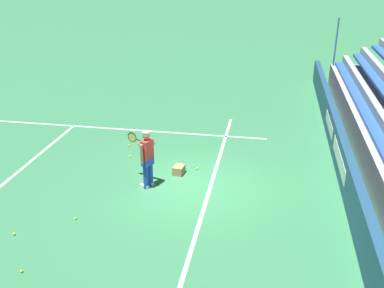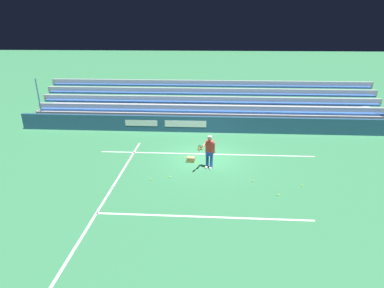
{
  "view_description": "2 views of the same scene",
  "coord_description": "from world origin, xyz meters",
  "px_view_note": "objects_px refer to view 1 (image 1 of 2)",
  "views": [
    {
      "loc": [
        -11.26,
        -2.04,
        6.2
      ],
      "look_at": [
        -0.24,
        -0.02,
        1.46
      ],
      "focal_mm": 42.0,
      "sensor_mm": 36.0,
      "label": 1
    },
    {
      "loc": [
        -0.13,
        15.0,
        6.65
      ],
      "look_at": [
        0.66,
        1.7,
        1.45
      ],
      "focal_mm": 28.0,
      "sensor_mm": 36.0,
      "label": 2
    }
  ],
  "objects_px": {
    "tennis_ball_midcourt": "(75,218)",
    "tennis_ball_near_player": "(130,156)",
    "tennis_player": "(147,158)",
    "tennis_ball_stray_back": "(129,146)",
    "ball_box_cardboard": "(179,170)",
    "tennis_ball_toward_net": "(197,168)",
    "tennis_ball_by_box": "(21,271)",
    "tennis_ball_far_right": "(14,234)"
  },
  "relations": [
    {
      "from": "ball_box_cardboard",
      "to": "tennis_ball_toward_net",
      "type": "relative_size",
      "value": 6.06
    },
    {
      "from": "tennis_player",
      "to": "tennis_ball_toward_net",
      "type": "xyz_separation_m",
      "value": [
        1.37,
        -1.22,
        -0.86
      ]
    },
    {
      "from": "ball_box_cardboard",
      "to": "tennis_ball_toward_net",
      "type": "xyz_separation_m",
      "value": [
        0.41,
        -0.5,
        -0.1
      ]
    },
    {
      "from": "tennis_player",
      "to": "ball_box_cardboard",
      "type": "distance_m",
      "value": 1.42
    },
    {
      "from": "tennis_ball_near_player",
      "to": "ball_box_cardboard",
      "type": "bearing_deg",
      "value": -115.86
    },
    {
      "from": "tennis_ball_toward_net",
      "to": "tennis_ball_stray_back",
      "type": "bearing_deg",
      "value": 63.08
    },
    {
      "from": "tennis_ball_far_right",
      "to": "tennis_player",
      "type": "bearing_deg",
      "value": -40.14
    },
    {
      "from": "tennis_ball_near_player",
      "to": "tennis_ball_by_box",
      "type": "xyz_separation_m",
      "value": [
        -6.04,
        0.47,
        0.0
      ]
    },
    {
      "from": "tennis_ball_far_right",
      "to": "ball_box_cardboard",
      "type": "bearing_deg",
      "value": -39.34
    },
    {
      "from": "tennis_ball_stray_back",
      "to": "tennis_ball_midcourt",
      "type": "xyz_separation_m",
      "value": [
        -4.76,
        -0.11,
        0.0
      ]
    },
    {
      "from": "tennis_ball_near_player",
      "to": "tennis_ball_toward_net",
      "type": "relative_size",
      "value": 1.0
    },
    {
      "from": "tennis_ball_far_right",
      "to": "tennis_ball_stray_back",
      "type": "bearing_deg",
      "value": -10.54
    },
    {
      "from": "tennis_ball_midcourt",
      "to": "tennis_ball_near_player",
      "type": "height_order",
      "value": "same"
    },
    {
      "from": "tennis_ball_midcourt",
      "to": "tennis_ball_by_box",
      "type": "relative_size",
      "value": 1.0
    },
    {
      "from": "tennis_ball_midcourt",
      "to": "tennis_ball_near_player",
      "type": "distance_m",
      "value": 3.91
    },
    {
      "from": "tennis_player",
      "to": "tennis_ball_toward_net",
      "type": "relative_size",
      "value": 25.98
    },
    {
      "from": "ball_box_cardboard",
      "to": "tennis_ball_toward_net",
      "type": "distance_m",
      "value": 0.65
    },
    {
      "from": "tennis_player",
      "to": "tennis_ball_midcourt",
      "type": "bearing_deg",
      "value": 146.95
    },
    {
      "from": "tennis_player",
      "to": "tennis_ball_far_right",
      "type": "relative_size",
      "value": 25.98
    },
    {
      "from": "tennis_ball_far_right",
      "to": "tennis_ball_near_player",
      "type": "distance_m",
      "value": 5.0
    },
    {
      "from": "tennis_ball_toward_net",
      "to": "tennis_ball_by_box",
      "type": "height_order",
      "value": "same"
    },
    {
      "from": "tennis_ball_by_box",
      "to": "tennis_ball_far_right",
      "type": "bearing_deg",
      "value": 35.99
    },
    {
      "from": "tennis_ball_stray_back",
      "to": "tennis_ball_by_box",
      "type": "relative_size",
      "value": 1.0
    },
    {
      "from": "tennis_ball_far_right",
      "to": "tennis_ball_midcourt",
      "type": "bearing_deg",
      "value": -51.9
    },
    {
      "from": "tennis_player",
      "to": "tennis_ball_midcourt",
      "type": "xyz_separation_m",
      "value": [
        -2.05,
        1.33,
        -0.86
      ]
    },
    {
      "from": "tennis_ball_stray_back",
      "to": "ball_box_cardboard",
      "type": "bearing_deg",
      "value": -129.14
    },
    {
      "from": "tennis_ball_far_right",
      "to": "tennis_ball_near_player",
      "type": "bearing_deg",
      "value": -15.75
    },
    {
      "from": "tennis_ball_midcourt",
      "to": "tennis_ball_toward_net",
      "type": "xyz_separation_m",
      "value": [
        3.41,
        -2.55,
        0.0
      ]
    },
    {
      "from": "tennis_player",
      "to": "tennis_ball_stray_back",
      "type": "distance_m",
      "value": 3.19
    },
    {
      "from": "tennis_ball_toward_net",
      "to": "tennis_ball_by_box",
      "type": "bearing_deg",
      "value": 153.11
    },
    {
      "from": "tennis_player",
      "to": "ball_box_cardboard",
      "type": "bearing_deg",
      "value": -36.75
    },
    {
      "from": "tennis_ball_far_right",
      "to": "tennis_ball_by_box",
      "type": "distance_m",
      "value": 1.52
    },
    {
      "from": "tennis_ball_toward_net",
      "to": "tennis_ball_by_box",
      "type": "xyz_separation_m",
      "value": [
        -5.55,
        2.82,
        0.0
      ]
    },
    {
      "from": "ball_box_cardboard",
      "to": "tennis_ball_stray_back",
      "type": "height_order",
      "value": "ball_box_cardboard"
    },
    {
      "from": "tennis_ball_midcourt",
      "to": "tennis_ball_by_box",
      "type": "distance_m",
      "value": 2.16
    },
    {
      "from": "tennis_ball_far_right",
      "to": "tennis_ball_by_box",
      "type": "relative_size",
      "value": 1.0
    },
    {
      "from": "tennis_ball_midcourt",
      "to": "tennis_player",
      "type": "bearing_deg",
      "value": -33.05
    },
    {
      "from": "tennis_ball_midcourt",
      "to": "tennis_ball_far_right",
      "type": "bearing_deg",
      "value": 128.1
    },
    {
      "from": "tennis_ball_stray_back",
      "to": "tennis_ball_far_right",
      "type": "bearing_deg",
      "value": 169.46
    },
    {
      "from": "ball_box_cardboard",
      "to": "tennis_ball_midcourt",
      "type": "relative_size",
      "value": 6.06
    },
    {
      "from": "tennis_player",
      "to": "tennis_ball_near_player",
      "type": "relative_size",
      "value": 25.98
    },
    {
      "from": "tennis_player",
      "to": "tennis_ball_stray_back",
      "type": "height_order",
      "value": "tennis_player"
    }
  ]
}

